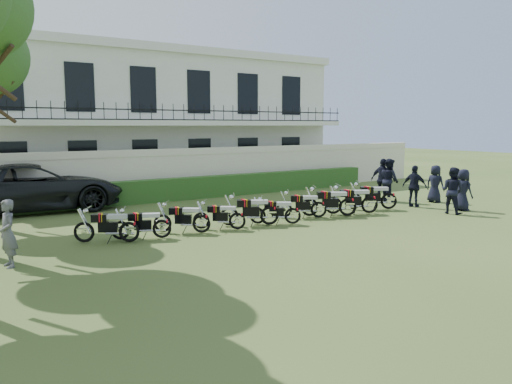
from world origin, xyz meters
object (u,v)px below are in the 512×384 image
(motorcycle_3, at_px, (237,217))
(officer_1, at_px, (452,191))
(motorcycle_5, at_px, (293,212))
(officer_5, at_px, (383,180))
(motorcycle_9, at_px, (389,197))
(motorcycle_7, at_px, (348,203))
(officer_2, at_px, (415,186))
(motorcycle_0, at_px, (129,227))
(officer_4, at_px, (389,180))
(motorcycle_1, at_px, (162,224))
(motorcycle_8, at_px, (370,200))
(motorcycle_6, at_px, (319,206))
(motorcycle_2, at_px, (201,219))
(inspector, at_px, (8,234))
(suv, at_px, (33,187))
(officer_3, at_px, (435,184))
(motorcycle_4, at_px, (269,211))
(officer_0, at_px, (463,190))

(motorcycle_3, height_order, officer_1, officer_1)
(motorcycle_5, height_order, officer_5, officer_5)
(motorcycle_9, bearing_deg, motorcycle_7, 127.28)
(officer_2, height_order, officer_5, officer_5)
(motorcycle_0, xyz_separation_m, officer_4, (12.39, 1.38, 0.49))
(motorcycle_0, bearing_deg, motorcycle_7, -60.94)
(motorcycle_1, bearing_deg, motorcycle_5, -71.77)
(motorcycle_5, bearing_deg, motorcycle_8, -54.36)
(motorcycle_1, height_order, motorcycle_6, motorcycle_6)
(motorcycle_2, height_order, officer_2, officer_2)
(inspector, distance_m, officer_4, 15.79)
(motorcycle_7, bearing_deg, motorcycle_5, 122.95)
(motorcycle_2, bearing_deg, motorcycle_6, -52.50)
(motorcycle_3, xyz_separation_m, officer_4, (8.84, 1.55, 0.53))
(motorcycle_3, distance_m, motorcycle_9, 7.14)
(motorcycle_7, bearing_deg, officer_4, -36.14)
(motorcycle_3, bearing_deg, motorcycle_1, 123.86)
(motorcycle_5, xyz_separation_m, suv, (-6.96, 7.76, 0.51))
(motorcycle_5, height_order, motorcycle_7, motorcycle_7)
(motorcycle_5, height_order, motorcycle_6, motorcycle_6)
(officer_5, bearing_deg, officer_3, -153.28)
(officer_3, bearing_deg, motorcycle_7, 83.86)
(suv, bearing_deg, motorcycle_2, -151.31)
(motorcycle_4, relative_size, inspector, 1.09)
(motorcycle_0, xyz_separation_m, motorcycle_8, (9.34, -0.40, 0.05))
(inspector, distance_m, officer_1, 15.33)
(motorcycle_6, xyz_separation_m, officer_2, (4.98, -0.23, 0.40))
(suv, xyz_separation_m, officer_4, (13.75, -5.94, 0.01))
(motorcycle_5, height_order, inspector, inspector)
(motorcycle_5, height_order, officer_3, officer_3)
(motorcycle_1, xyz_separation_m, officer_3, (12.93, 0.14, 0.38))
(officer_1, bearing_deg, motorcycle_6, 55.65)
(suv, distance_m, officer_2, 15.45)
(motorcycle_8, bearing_deg, motorcycle_9, -53.01)
(motorcycle_8, xyz_separation_m, officer_4, (3.05, 1.78, 0.44))
(motorcycle_9, bearing_deg, officer_2, -60.93)
(motorcycle_3, relative_size, officer_3, 0.87)
(officer_2, xyz_separation_m, officer_5, (0.23, 1.95, 0.08))
(motorcycle_1, bearing_deg, motorcycle_4, -68.43)
(motorcycle_2, relative_size, officer_5, 0.79)
(motorcycle_6, height_order, motorcycle_9, motorcycle_9)
(officer_5, bearing_deg, officer_2, 154.94)
(officer_4, bearing_deg, motorcycle_0, 111.94)
(motorcycle_0, xyz_separation_m, officer_3, (13.93, 0.12, 0.35))
(motorcycle_0, distance_m, motorcycle_8, 9.35)
(officer_5, bearing_deg, suv, 49.37)
(officer_4, bearing_deg, motorcycle_9, 147.65)
(motorcycle_4, xyz_separation_m, motorcycle_5, (0.77, -0.30, -0.06))
(motorcycle_1, height_order, motorcycle_8, motorcycle_8)
(motorcycle_8, relative_size, officer_0, 1.15)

